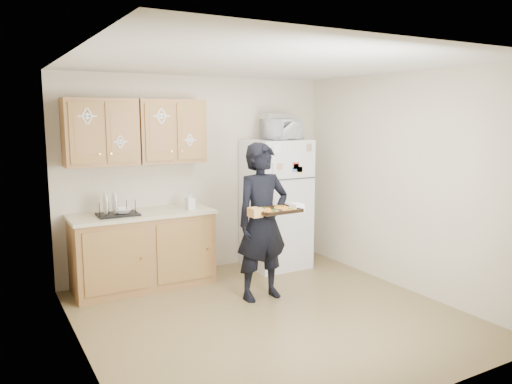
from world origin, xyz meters
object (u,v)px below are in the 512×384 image
(refrigerator, at_px, (276,204))
(baking_tray, at_px, (276,211))
(person, at_px, (262,222))
(microwave, at_px, (282,129))
(dish_rack, at_px, (118,207))

(refrigerator, distance_m, baking_tray, 1.48)
(refrigerator, height_order, baking_tray, refrigerator)
(person, xyz_separation_m, baking_tray, (-0.01, -0.30, 0.17))
(refrigerator, distance_m, person, 1.21)
(baking_tray, relative_size, microwave, 0.95)
(microwave, distance_m, dish_rack, 2.30)
(microwave, relative_size, dish_rack, 1.08)
(person, bearing_deg, microwave, 46.51)
(person, xyz_separation_m, microwave, (0.81, 0.90, 0.97))
(microwave, bearing_deg, refrigerator, 130.49)
(microwave, bearing_deg, dish_rack, 174.33)
(baking_tray, distance_m, dish_rack, 1.82)
(baking_tray, relative_size, dish_rack, 1.02)
(microwave, xyz_separation_m, dish_rack, (-2.14, 0.06, -0.84))
(dish_rack, bearing_deg, person, -35.87)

